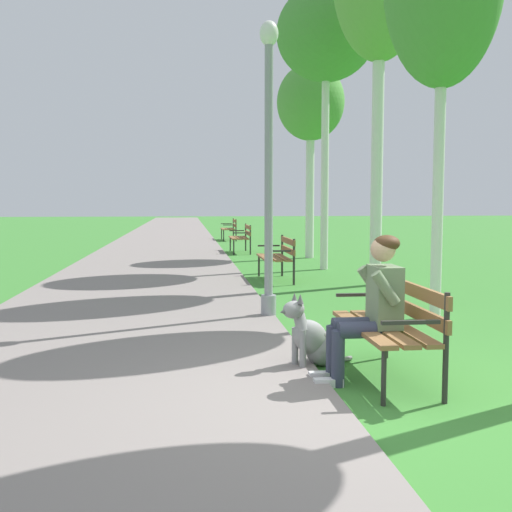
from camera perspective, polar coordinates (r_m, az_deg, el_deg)
ground_plane at (r=4.94m, az=10.71°, el=-13.07°), size 120.00×120.00×0.00m
paved_path at (r=28.53m, az=-8.08°, el=1.96°), size 3.84×60.00×0.04m
park_bench_near at (r=5.47m, az=12.46°, el=-5.79°), size 0.55×1.50×0.85m
park_bench_mid at (r=11.97m, az=2.09°, el=0.17°), size 0.55×1.50×0.85m
park_bench_far at (r=18.48m, az=-1.31°, el=1.88°), size 0.55×1.50×0.85m
park_bench_furthest at (r=24.52m, az=-2.41°, el=2.66°), size 0.55×1.50×0.85m
person_seated_on_near_bench at (r=5.30m, az=10.63°, el=-4.24°), size 0.74×0.49×1.25m
dog_grey at (r=5.78m, az=5.40°, el=-7.66°), size 0.78×0.47×0.71m
lamp_post_near at (r=8.09m, az=1.19°, el=8.24°), size 0.24×0.24×3.82m
birch_tree_fourth at (r=14.46m, az=6.48°, el=19.58°), size 2.19×2.15×6.25m
birch_tree_fifth at (r=17.05m, az=5.05°, el=13.75°), size 1.80×1.91×5.20m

